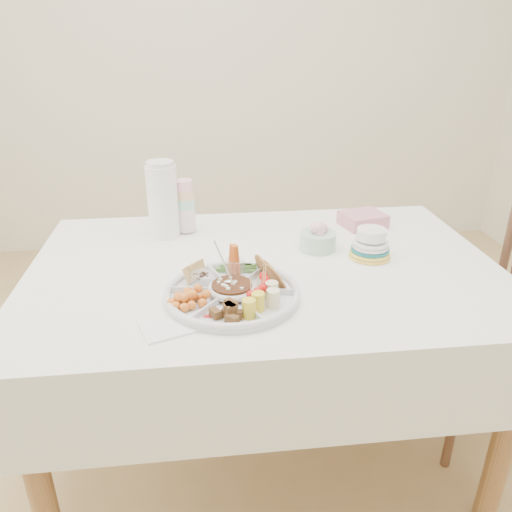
{
  "coord_description": "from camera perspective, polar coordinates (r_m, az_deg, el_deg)",
  "views": [
    {
      "loc": [
        -0.2,
        -1.45,
        1.46
      ],
      "look_at": [
        -0.04,
        -0.11,
        0.84
      ],
      "focal_mm": 35.0,
      "sensor_mm": 36.0,
      "label": 1
    }
  ],
  "objects": [
    {
      "name": "floor",
      "position": [
        2.07,
        0.84,
        -20.3
      ],
      "size": [
        4.0,
        4.0,
        0.0
      ],
      "primitive_type": "plane",
      "color": "tan",
      "rests_on": "ground"
    },
    {
      "name": "cup_stack",
      "position": [
        1.88,
        -8.08,
        5.6
      ],
      "size": [
        0.08,
        0.08,
        0.2
      ],
      "primitive_type": "cylinder",
      "rotation": [
        0.0,
        0.0,
        -0.12
      ],
      "color": "silver",
      "rests_on": "dining_table"
    },
    {
      "name": "bean_dip",
      "position": [
        1.42,
        -2.75,
        -3.77
      ],
      "size": [
        0.13,
        0.13,
        0.04
      ],
      "primitive_type": "cylinder",
      "rotation": [
        0.0,
        0.0,
        -0.16
      ],
      "color": "#472C1A",
      "rests_on": "party_tray"
    },
    {
      "name": "tortillas",
      "position": [
        1.46,
        1.86,
        -2.18
      ],
      "size": [
        0.12,
        0.12,
        0.06
      ],
      "primitive_type": null,
      "rotation": [
        0.0,
        0.0,
        -0.16
      ],
      "color": "#A1702C",
      "rests_on": "party_tray"
    },
    {
      "name": "granola_chunks",
      "position": [
        1.3,
        -3.25,
        -6.26
      ],
      "size": [
        0.1,
        0.1,
        0.04
      ],
      "primitive_type": null,
      "rotation": [
        0.0,
        0.0,
        -0.16
      ],
      "color": "#432D1C",
      "rests_on": "party_tray"
    },
    {
      "name": "cherries",
      "position": [
        1.37,
        -7.69,
        -4.72
      ],
      "size": [
        0.13,
        0.13,
        0.05
      ],
      "primitive_type": null,
      "rotation": [
        0.0,
        0.0,
        -0.16
      ],
      "color": "orange",
      "rests_on": "party_tray"
    },
    {
      "name": "plate_stack",
      "position": [
        1.71,
        12.95,
        1.24
      ],
      "size": [
        0.16,
        0.16,
        0.09
      ],
      "primitive_type": "cylinder",
      "rotation": [
        0.0,
        0.0,
        0.21
      ],
      "color": "gold",
      "rests_on": "dining_table"
    },
    {
      "name": "carrot_cucumber",
      "position": [
        1.52,
        -2.35,
        -0.31
      ],
      "size": [
        0.14,
        0.14,
        0.11
      ],
      "primitive_type": null,
      "rotation": [
        0.0,
        0.0,
        -0.16
      ],
      "color": "#D35C1C",
      "rests_on": "party_tray"
    },
    {
      "name": "flower_bowl",
      "position": [
        1.74,
        7.1,
        2.2
      ],
      "size": [
        0.13,
        0.13,
        0.09
      ],
      "primitive_type": "cylinder",
      "rotation": [
        0.0,
        0.0,
        -0.04
      ],
      "color": "silver",
      "rests_on": "dining_table"
    },
    {
      "name": "party_tray",
      "position": [
        1.42,
        -2.74,
        -4.04
      ],
      "size": [
        0.44,
        0.44,
        0.04
      ],
      "primitive_type": "cylinder",
      "rotation": [
        0.0,
        0.0,
        -0.16
      ],
      "color": "silver",
      "rests_on": "dining_table"
    },
    {
      "name": "pita_raisins",
      "position": [
        1.48,
        -6.88,
        -1.99
      ],
      "size": [
        0.11,
        0.11,
        0.05
      ],
      "primitive_type": null,
      "rotation": [
        0.0,
        0.0,
        -0.16
      ],
      "color": "#E7C777",
      "rests_on": "party_tray"
    },
    {
      "name": "banana_tomato",
      "position": [
        1.34,
        1.79,
        -4.1
      ],
      "size": [
        0.13,
        0.13,
        0.09
      ],
      "primitive_type": null,
      "rotation": [
        0.0,
        0.0,
        -0.16
      ],
      "color": "#FFDB64",
      "rests_on": "party_tray"
    },
    {
      "name": "chair",
      "position": [
        2.0,
        24.51,
        -7.14
      ],
      "size": [
        0.43,
        0.43,
        0.96
      ],
      "primitive_type": "cube",
      "rotation": [
        0.0,
        0.0,
        0.08
      ],
      "color": "brown",
      "rests_on": "floor"
    },
    {
      "name": "placemat",
      "position": [
        1.33,
        -6.6,
        -7.32
      ],
      "size": [
        0.31,
        0.2,
        0.01
      ],
      "primitive_type": "cube",
      "rotation": [
        0.0,
        0.0,
        0.35
      ],
      "color": "white",
      "rests_on": "dining_table"
    },
    {
      "name": "dining_table",
      "position": [
        1.82,
        0.91,
        -11.82
      ],
      "size": [
        1.52,
        1.02,
        0.76
      ],
      "primitive_type": "cube",
      "color": "white",
      "rests_on": "floor"
    },
    {
      "name": "napkin_stack",
      "position": [
        1.98,
        12.1,
        4.09
      ],
      "size": [
        0.18,
        0.17,
        0.05
      ],
      "primitive_type": "cube",
      "rotation": [
        0.0,
        0.0,
        0.26
      ],
      "color": "#D08092",
      "rests_on": "dining_table"
    },
    {
      "name": "wall_back",
      "position": [
        3.46,
        -3.65,
        22.72
      ],
      "size": [
        4.0,
        0.02,
        2.7
      ],
      "primitive_type": "cube",
      "color": "beige",
      "rests_on": "ground"
    },
    {
      "name": "thermos",
      "position": [
        1.84,
        -10.63,
        6.44
      ],
      "size": [
        0.13,
        0.13,
        0.28
      ],
      "primitive_type": "cylinder",
      "rotation": [
        0.0,
        0.0,
        0.16
      ],
      "color": "white",
      "rests_on": "dining_table"
    }
  ]
}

